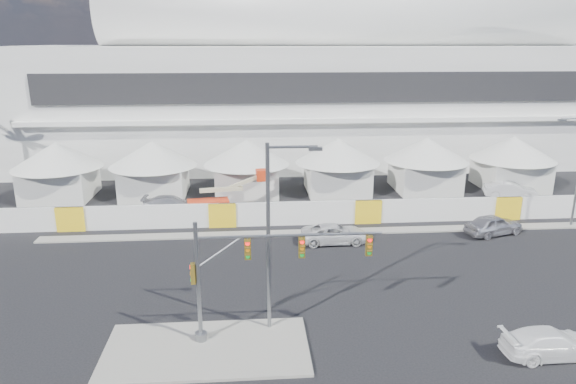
{
  "coord_description": "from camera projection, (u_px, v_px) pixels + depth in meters",
  "views": [
    {
      "loc": [
        -3.69,
        -25.21,
        14.63
      ],
      "look_at": [
        -1.0,
        10.0,
        4.18
      ],
      "focal_mm": 32.0,
      "sensor_mm": 36.0,
      "label": 1
    }
  ],
  "objects": [
    {
      "name": "boom_lift",
      "position": [
        216.0,
        201.0,
        45.33
      ],
      "size": [
        7.23,
        2.13,
        3.61
      ],
      "rotation": [
        0.0,
        0.0,
        0.15
      ],
      "color": "red",
      "rests_on": "ground"
    },
    {
      "name": "lot_car_c",
      "position": [
        171.0,
        204.0,
        45.44
      ],
      "size": [
        2.29,
        5.04,
        1.43
      ],
      "primitive_type": "imported",
      "rotation": [
        0.0,
        0.0,
        1.51
      ],
      "color": "silver",
      "rests_on": "ground"
    },
    {
      "name": "ground",
      "position": [
        320.0,
        314.0,
        28.52
      ],
      "size": [
        160.0,
        160.0,
        0.0
      ],
      "primitive_type": "plane",
      "color": "black",
      "rests_on": "ground"
    },
    {
      "name": "lot_car_a",
      "position": [
        510.0,
        190.0,
        49.4
      ],
      "size": [
        3.06,
        5.11,
        1.59
      ],
      "primitive_type": "imported",
      "rotation": [
        0.0,
        0.0,
        1.26
      ],
      "color": "silver",
      "rests_on": "ground"
    },
    {
      "name": "streetlight_median",
      "position": [
        273.0,
        226.0,
        25.44
      ],
      "size": [
        2.72,
        0.27,
        9.84
      ],
      "color": "slate",
      "rests_on": "median_island"
    },
    {
      "name": "tent_row",
      "position": [
        292.0,
        162.0,
        50.61
      ],
      "size": [
        53.4,
        8.4,
        5.4
      ],
      "color": "silver",
      "rests_on": "ground"
    },
    {
      "name": "sedan_silver",
      "position": [
        494.0,
        225.0,
        40.09
      ],
      "size": [
        3.16,
        5.05,
        1.6
      ],
      "primitive_type": "imported",
      "rotation": [
        0.0,
        0.0,
        1.86
      ],
      "color": "#B8B7BC",
      "rests_on": "ground"
    },
    {
      "name": "stadium",
      "position": [
        344.0,
        82.0,
        66.16
      ],
      "size": [
        80.0,
        24.8,
        21.98
      ],
      "color": "silver",
      "rests_on": "ground"
    },
    {
      "name": "pickup_curb",
      "position": [
        335.0,
        234.0,
        38.52
      ],
      "size": [
        2.37,
        5.03,
        1.39
      ],
      "primitive_type": "imported",
      "rotation": [
        0.0,
        0.0,
        1.58
      ],
      "color": "silver",
      "rests_on": "ground"
    },
    {
      "name": "far_curb",
      "position": [
        541.0,
        226.0,
        41.92
      ],
      "size": [
        80.0,
        1.2,
        0.12
      ],
      "primitive_type": "cube",
      "color": "gray",
      "rests_on": "ground"
    },
    {
      "name": "hoarding_fence",
      "position": [
        368.0,
        212.0,
        42.54
      ],
      "size": [
        70.0,
        0.25,
        2.0
      ],
      "primitive_type": "cube",
      "color": "silver",
      "rests_on": "ground"
    },
    {
      "name": "traffic_mast",
      "position": [
        243.0,
        273.0,
        24.99
      ],
      "size": [
        9.31,
        0.61,
        6.28
      ],
      "color": "slate",
      "rests_on": "median_island"
    },
    {
      "name": "pickup_near",
      "position": [
        551.0,
        343.0,
        24.62
      ],
      "size": [
        2.06,
        4.79,
        1.37
      ],
      "primitive_type": "imported",
      "rotation": [
        0.0,
        0.0,
        1.6
      ],
      "color": "white",
      "rests_on": "ground"
    },
    {
      "name": "median_island",
      "position": [
        207.0,
        349.0,
        25.19
      ],
      "size": [
        10.0,
        5.0,
        0.15
      ],
      "primitive_type": "cube",
      "color": "gray",
      "rests_on": "ground"
    }
  ]
}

